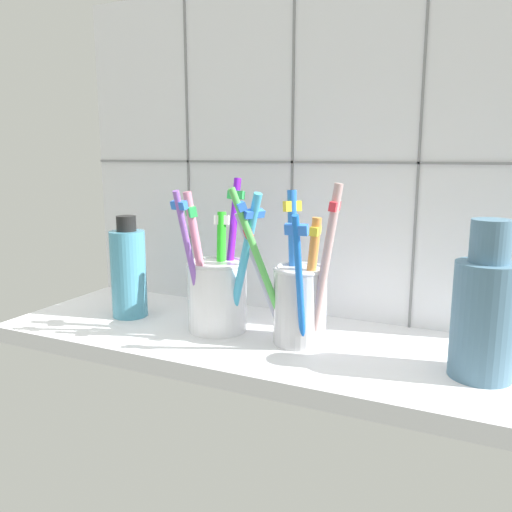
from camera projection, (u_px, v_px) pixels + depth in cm
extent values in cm
cube|color=silver|center=(257.00, 344.00, 62.97)|extent=(64.00, 22.00, 2.00)
cube|color=white|center=(295.00, 161.00, 69.52)|extent=(64.00, 2.00, 45.00)
cube|color=gray|center=(188.00, 160.00, 75.18)|extent=(0.30, 0.20, 45.00)
cube|color=gray|center=(292.00, 161.00, 68.54)|extent=(0.30, 0.20, 45.00)
cube|color=gray|center=(419.00, 162.00, 61.90)|extent=(0.30, 0.20, 45.00)
cube|color=gray|center=(292.00, 162.00, 68.57)|extent=(64.00, 0.20, 0.30)
cylinder|color=white|center=(216.00, 297.00, 63.94)|extent=(7.17, 7.17, 8.40)
torus|color=silver|center=(216.00, 264.00, 63.14)|extent=(7.32, 7.32, 0.50)
cylinder|color=#7A1ADB|center=(231.00, 252.00, 65.28)|extent=(1.14, 4.56, 18.19)
cube|color=green|center=(236.00, 195.00, 65.10)|extent=(2.22, 0.96, 1.13)
cylinder|color=pink|center=(200.00, 263.00, 61.95)|extent=(3.25, 3.30, 16.90)
cube|color=green|center=(191.00, 211.00, 60.46)|extent=(2.45, 2.42, 1.27)
cylinder|color=#2AD226|center=(221.00, 269.00, 64.79)|extent=(1.91, 3.20, 14.14)
cube|color=white|center=(222.00, 220.00, 64.39)|extent=(1.99, 1.39, 1.23)
cylinder|color=#8A56BE|center=(191.00, 264.00, 60.55)|extent=(1.58, 5.34, 17.23)
cube|color=blue|center=(179.00, 205.00, 57.78)|extent=(2.06, 1.23, 1.06)
cylinder|color=#41ADDB|center=(243.00, 266.00, 59.76)|extent=(6.50, 4.25, 17.18)
cube|color=blue|center=(253.00, 213.00, 56.86)|extent=(2.20, 2.71, 1.06)
cylinder|color=silver|center=(299.00, 307.00, 59.45)|extent=(6.03, 6.03, 8.68)
torus|color=silver|center=(300.00, 270.00, 58.61)|extent=(6.23, 6.23, 0.50)
cylinder|color=#AAABC9|center=(263.00, 277.00, 59.37)|extent=(6.17, 3.48, 14.97)
cube|color=#E5333F|center=(247.00, 232.00, 58.42)|extent=(2.08, 2.71, 1.27)
cylinder|color=#55BF53|center=(261.00, 267.00, 57.98)|extent=(6.36, 4.96, 17.69)
cube|color=blue|center=(239.00, 206.00, 56.22)|extent=(2.04, 2.22, 1.13)
cylinder|color=blue|center=(294.00, 264.00, 60.75)|extent=(2.52, 2.40, 17.04)
cube|color=yellow|center=(292.00, 206.00, 59.92)|extent=(2.04, 2.14, 1.26)
cylinder|color=#DD8C42|center=(311.00, 280.00, 58.72)|extent=(2.44, 1.33, 14.27)
cube|color=yellow|center=(316.00, 231.00, 57.48)|extent=(1.20, 2.37, 1.00)
cylinder|color=#C29D9D|center=(324.00, 268.00, 56.23)|extent=(3.60, 1.06, 18.14)
cube|color=#E5333F|center=(335.00, 206.00, 54.59)|extent=(0.94, 2.11, 1.09)
cylinder|color=blue|center=(300.00, 285.00, 55.04)|extent=(1.04, 4.56, 15.21)
cube|color=blue|center=(296.00, 229.00, 52.56)|extent=(2.41, 1.07, 1.21)
cylinder|color=slate|center=(484.00, 321.00, 50.25)|extent=(6.02, 6.02, 11.39)
cylinder|color=slate|center=(491.00, 241.00, 48.77)|extent=(3.71, 3.71, 4.07)
cylinder|color=#4B9AB8|center=(128.00, 274.00, 69.38)|extent=(4.64, 4.64, 11.48)
cylinder|color=black|center=(126.00, 224.00, 68.09)|extent=(2.55, 2.55, 2.00)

